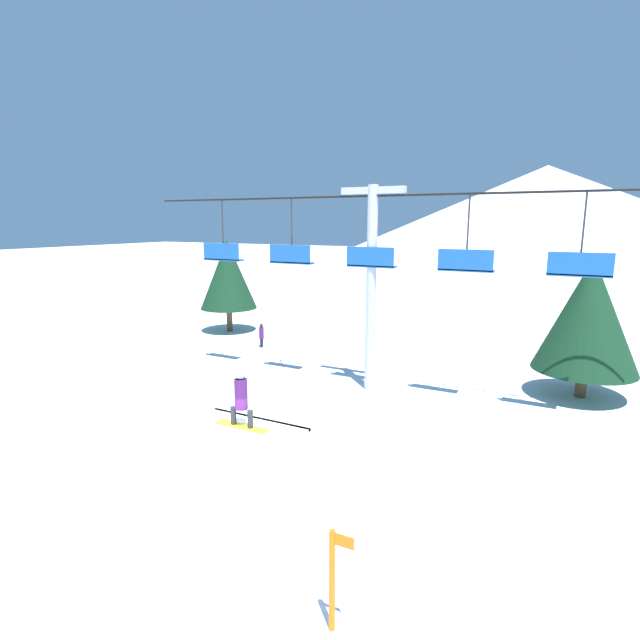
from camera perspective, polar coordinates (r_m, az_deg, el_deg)
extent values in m
plane|color=white|center=(11.73, -9.65, -21.49)|extent=(220.00, 220.00, 0.00)
cone|color=silver|center=(93.59, 24.25, 11.10)|extent=(72.69, 72.69, 15.39)
cube|color=white|center=(10.76, -13.88, -19.31)|extent=(2.67, 4.54, 1.80)
cube|color=silver|center=(11.93, -6.91, -11.22)|extent=(2.67, 0.10, 0.06)
cube|color=yellow|center=(11.50, -8.90, -11.93)|extent=(1.31, 0.26, 0.03)
cylinder|color=black|center=(11.54, -9.87, -10.70)|extent=(0.13, 0.13, 0.40)
cylinder|color=black|center=(11.29, -7.97, -11.16)|extent=(0.13, 0.13, 0.40)
cylinder|color=#471956|center=(11.22, -9.01, -8.35)|extent=(0.29, 0.29, 0.68)
sphere|color=#B2B2B7|center=(11.07, -9.09, -6.08)|extent=(0.25, 0.25, 0.25)
cylinder|color=#B2B2B7|center=(18.49, 5.86, 3.35)|extent=(0.37, 0.37, 7.59)
cube|color=#B2B2B7|center=(18.35, 6.09, 14.53)|extent=(2.40, 0.24, 0.24)
cylinder|color=black|center=(18.34, 6.08, 13.91)|extent=(19.84, 0.08, 0.08)
cylinder|color=#28282D|center=(21.73, -11.04, 10.06)|extent=(0.06, 0.06, 2.49)
cube|color=#195199|center=(21.79, -10.92, 6.79)|extent=(1.80, 0.44, 0.08)
cube|color=#195199|center=(21.62, -11.25, 7.67)|extent=(1.80, 0.08, 0.70)
cylinder|color=#28282D|center=(19.81, -3.25, 10.15)|extent=(0.06, 0.06, 2.49)
cube|color=#195199|center=(19.88, -3.21, 6.56)|extent=(1.80, 0.44, 0.08)
cube|color=#195199|center=(19.70, -3.49, 7.54)|extent=(1.80, 0.08, 0.70)
cylinder|color=#28282D|center=(18.32, 5.99, 10.02)|extent=(0.06, 0.06, 2.49)
cube|color=#195199|center=(18.39, 5.91, 6.14)|extent=(1.80, 0.44, 0.08)
cube|color=#195199|center=(18.19, 5.73, 7.20)|extent=(1.80, 0.08, 0.70)
cylinder|color=#28282D|center=(17.37, 16.54, 9.56)|extent=(0.06, 0.06, 2.49)
cube|color=#195199|center=(17.44, 16.31, 5.48)|extent=(1.80, 0.44, 0.08)
cube|color=#195199|center=(17.23, 16.26, 6.59)|extent=(1.80, 0.08, 0.70)
cylinder|color=#28282D|center=(17.03, 27.85, 8.72)|extent=(0.06, 0.06, 2.49)
cube|color=#195199|center=(17.11, 27.47, 4.57)|extent=(1.80, 0.44, 0.08)
cube|color=#195199|center=(16.90, 27.57, 5.69)|extent=(1.80, 0.08, 0.70)
cylinder|color=#4C3823|center=(20.66, 27.68, -6.42)|extent=(0.39, 0.39, 1.01)
cone|color=black|center=(20.09, 28.34, 0.56)|extent=(3.55, 3.55, 4.11)
cylinder|color=#4C3823|center=(29.50, -10.30, 0.05)|extent=(0.33, 0.33, 1.37)
cone|color=black|center=(29.12, -10.48, 5.14)|extent=(3.22, 3.22, 3.90)
cylinder|color=orange|center=(8.67, 1.39, -27.66)|extent=(0.10, 0.10, 1.73)
cube|color=orange|center=(8.16, 2.66, -23.93)|extent=(0.36, 0.02, 0.20)
cylinder|color=black|center=(25.56, -6.68, -2.63)|extent=(0.17, 0.17, 0.45)
cylinder|color=#471956|center=(25.44, -6.71, -1.48)|extent=(0.24, 0.24, 0.60)
sphere|color=#232328|center=(25.36, -6.73, -0.62)|extent=(0.18, 0.18, 0.18)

